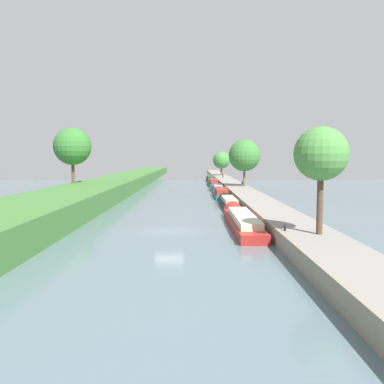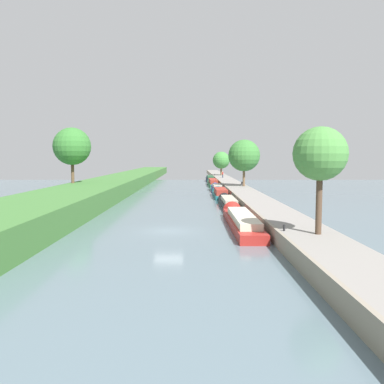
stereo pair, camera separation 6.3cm
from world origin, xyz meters
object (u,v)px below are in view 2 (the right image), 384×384
object	(u,v)px
narrowboat_black	(228,202)
park_bench	(243,182)
narrowboat_green	(213,183)
narrowboat_red	(241,220)
narrowboat_navy	(210,179)
mooring_bollard_near	(285,228)
mooring_bollard_far	(215,175)
narrowboat_blue	(217,188)
person_walking	(223,174)
narrowboat_teal	(220,193)

from	to	relation	value
narrowboat_black	park_bench	world-z (taller)	park_bench
narrowboat_green	narrowboat_red	bearing A→B (deg)	-90.17
narrowboat_navy	park_bench	size ratio (longest dim) A/B	9.72
mooring_bollard_near	mooring_bollard_far	xyz separation A→B (m)	(0.00, 86.89, 0.00)
mooring_bollard_near	narrowboat_blue	bearing A→B (deg)	92.12
person_walking	park_bench	xyz separation A→B (m)	(1.94, -25.14, -0.53)
narrowboat_black	park_bench	xyz separation A→B (m)	(5.05, 25.35, 1.03)
person_walking	park_bench	world-z (taller)	person_walking
narrowboat_red	person_walking	distance (m)	66.09
narrowboat_red	narrowboat_blue	size ratio (longest dim) A/B	1.63
mooring_bollard_far	park_bench	bearing A→B (deg)	-84.96
narrowboat_green	mooring_bollard_far	xyz separation A→B (m)	(1.80, 23.47, 0.79)
narrowboat_blue	person_walking	size ratio (longest dim) A/B	6.20
narrowboat_teal	park_bench	world-z (taller)	park_bench
narrowboat_blue	person_walking	bearing A→B (deg)	83.25
narrowboat_teal	narrowboat_blue	size ratio (longest dim) A/B	1.14
narrowboat_blue	park_bench	distance (m)	5.30
narrowboat_black	person_walking	distance (m)	50.61
narrowboat_red	narrowboat_blue	distance (m)	39.66
narrowboat_navy	person_walking	bearing A→B (deg)	-61.04
narrowboat_blue	narrowboat_navy	bearing A→B (deg)	89.74
mooring_bollard_near	narrowboat_green	bearing A→B (deg)	91.63
narrowboat_blue	narrowboat_green	xyz separation A→B (m)	(0.00, 14.73, 0.08)
narrowboat_blue	person_walking	distance (m)	26.57
narrowboat_blue	park_bench	xyz separation A→B (m)	(5.06, 1.20, 1.00)
narrowboat_teal	narrowboat_blue	world-z (taller)	narrowboat_teal
narrowboat_green	person_walking	size ratio (longest dim) A/B	9.58
mooring_bollard_near	narrowboat_teal	bearing A→B (deg)	92.99
narrowboat_black	mooring_bollard_far	xyz separation A→B (m)	(1.79, 62.35, 0.91)
narrowboat_red	narrowboat_teal	world-z (taller)	narrowboat_teal
narrowboat_navy	narrowboat_teal	bearing A→B (deg)	-90.38
narrowboat_teal	narrowboat_green	world-z (taller)	narrowboat_green
narrowboat_teal	park_bench	distance (m)	13.67
mooring_bollard_near	narrowboat_black	bearing A→B (deg)	94.16
narrowboat_blue	park_bench	bearing A→B (deg)	13.30
narrowboat_black	mooring_bollard_far	bearing A→B (deg)	88.36
mooring_bollard_near	park_bench	xyz separation A→B (m)	(3.26, 49.89, 0.12)
narrowboat_red	person_walking	bearing A→B (deg)	87.15
narrowboat_black	mooring_bollard_far	distance (m)	62.38
person_walking	mooring_bollard_far	distance (m)	11.95
narrowboat_black	mooring_bollard_near	bearing A→B (deg)	-85.84
narrowboat_red	narrowboat_blue	bearing A→B (deg)	89.76
narrowboat_navy	mooring_bollard_near	bearing A→B (deg)	-88.82
narrowboat_black	narrowboat_navy	bearing A→B (deg)	89.87
person_walking	narrowboat_blue	bearing A→B (deg)	-96.75
narrowboat_teal	narrowboat_blue	xyz separation A→B (m)	(0.14, 11.41, -0.02)
park_bench	narrowboat_red	bearing A→B (deg)	-97.29
narrowboat_navy	mooring_bollard_near	world-z (taller)	mooring_bollard_near
park_bench	narrowboat_teal	bearing A→B (deg)	-112.44
narrowboat_black	narrowboat_blue	bearing A→B (deg)	90.04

